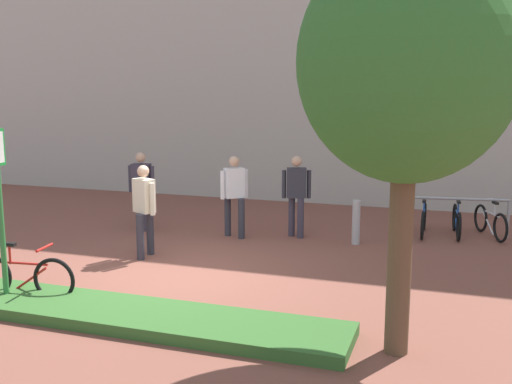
{
  "coord_description": "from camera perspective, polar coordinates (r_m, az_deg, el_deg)",
  "views": [
    {
      "loc": [
        4.32,
        -8.74,
        3.09
      ],
      "look_at": [
        0.74,
        1.95,
        1.13
      ],
      "focal_mm": 41.72,
      "sensor_mm": 36.0,
      "label": 1
    }
  ],
  "objects": [
    {
      "name": "building_facade",
      "position": [
        16.94,
        3.75,
        16.32
      ],
      "size": [
        28.0,
        1.2,
        10.0
      ],
      "primitive_type": "cube",
      "color": "#B2ADA3",
      "rests_on": "ground"
    },
    {
      "name": "bollard_steel",
      "position": [
        12.09,
        9.57,
        -2.88
      ],
      "size": [
        0.16,
        0.16,
        0.9
      ],
      "primitive_type": "cylinder",
      "color": "#ADADB2",
      "rests_on": "ground"
    },
    {
      "name": "person_suited_dark",
      "position": [
        13.34,
        -10.92,
        0.6
      ],
      "size": [
        0.61,
        0.43,
        1.72
      ],
      "color": "#383342",
      "rests_on": "ground"
    },
    {
      "name": "person_suited_navy",
      "position": [
        12.43,
        3.89,
        0.09
      ],
      "size": [
        0.59,
        0.35,
        1.72
      ],
      "color": "#383342",
      "rests_on": "ground"
    },
    {
      "name": "planter_strip",
      "position": [
        8.6,
        -14.9,
        -10.96
      ],
      "size": [
        7.0,
        1.1,
        0.16
      ],
      "primitive_type": "cube",
      "color": "#336028",
      "rests_on": "ground"
    },
    {
      "name": "person_shirt_white",
      "position": [
        11.1,
        -10.67,
        -1.24
      ],
      "size": [
        0.56,
        0.53,
        1.72
      ],
      "color": "#2D2D38",
      "rests_on": "ground"
    },
    {
      "name": "tree_sidewalk",
      "position": [
        6.85,
        14.36,
        11.85
      ],
      "size": [
        2.45,
        2.45,
        4.74
      ],
      "color": "brown",
      "rests_on": "ground"
    },
    {
      "name": "bike_at_sign",
      "position": [
        9.54,
        -21.47,
        -7.54
      ],
      "size": [
        1.67,
        0.42,
        0.86
      ],
      "color": "black",
      "rests_on": "ground"
    },
    {
      "name": "person_shirt_blue",
      "position": [
        12.39,
        -2.09,
        0.08
      ],
      "size": [
        0.5,
        0.44,
        1.72
      ],
      "color": "#2D2D38",
      "rests_on": "ground"
    },
    {
      "name": "bike_rack_cluster",
      "position": [
        13.32,
        18.7,
        -2.53
      ],
      "size": [
        2.09,
        1.76,
        0.83
      ],
      "color": "#99999E",
      "rests_on": "ground"
    },
    {
      "name": "ground_plane",
      "position": [
        10.23,
        -7.5,
        -7.8
      ],
      "size": [
        60.0,
        60.0,
        0.0
      ],
      "primitive_type": "plane",
      "color": "brown"
    }
  ]
}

